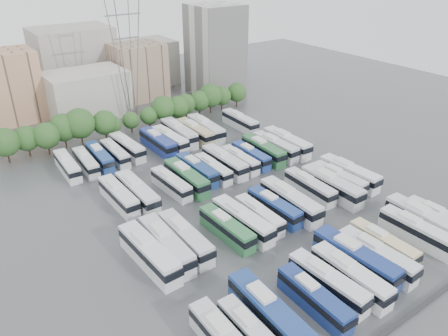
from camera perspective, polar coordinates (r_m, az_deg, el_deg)
ground at (r=78.34m, az=2.58°, el=-4.69°), size 220.00×220.00×0.00m
parapet at (r=61.44m, az=22.81°, el=-17.49°), size 56.00×0.50×0.50m
tree_line at (r=108.70m, az=-11.88°, el=6.79°), size 66.67×7.61×8.82m
city_buildings at (r=132.73m, az=-19.91°, el=11.00°), size 102.00×35.00×20.00m
apartment_tower at (r=136.39m, az=-1.13°, el=15.20°), size 14.00×14.00×26.00m
electricity_pylon at (r=113.18m, az=-12.66°, el=15.01°), size 9.00×6.91×33.83m
bus_r0_s1 at (r=53.41m, az=3.66°, el=-20.83°), size 2.58×11.10×3.47m
bus_r0_s2 at (r=55.18m, az=5.93°, el=-18.34°), size 3.56×13.81×4.30m
bus_r0_s4 at (r=58.23m, az=11.71°, el=-16.32°), size 2.86×11.69×3.65m
bus_r0_s5 at (r=60.70m, az=13.40°, el=-14.31°), size 3.22×12.25×3.81m
bus_r0_s6 at (r=62.36m, az=16.19°, el=-13.35°), size 2.90×12.49×3.91m
bus_r0_s7 at (r=65.20m, az=16.81°, el=-11.24°), size 3.50×13.61×4.24m
bus_r0_s8 at (r=66.90m, az=19.33°, el=-10.76°), size 3.02×12.40×3.87m
bus_r0_s9 at (r=69.90m, az=20.06°, el=-9.27°), size 2.48×11.21×3.52m
bus_r0_s11 at (r=74.29m, az=23.89°, el=-7.55°), size 2.87×12.33×3.86m
bus_r0_s12 at (r=76.99m, az=24.71°, el=-6.30°), size 3.38×13.50×4.21m
bus_r0_s13 at (r=79.27m, az=26.33°, el=-5.94°), size 2.74×11.50×3.59m
bus_r1_s0 at (r=64.27m, az=-9.75°, el=-10.93°), size 3.52×13.70×4.27m
bus_r1_s1 at (r=65.59m, az=-7.56°, el=-9.89°), size 3.30×13.45×4.20m
bus_r1_s2 at (r=66.83m, az=-5.09°, el=-9.04°), size 2.99×12.83×4.01m
bus_r1_s4 at (r=68.90m, az=0.36°, el=-7.84°), size 2.94×11.76×3.66m
bus_r1_s5 at (r=70.40m, az=2.46°, el=-6.85°), size 3.37×12.89×4.01m
bus_r1_s6 at (r=72.38m, az=4.62°, el=-6.15°), size 2.58×10.89×3.40m
bus_r1_s7 at (r=74.55m, az=6.58°, el=-5.07°), size 2.75×11.54×3.61m
bus_r1_s8 at (r=76.01m, az=8.66°, el=-4.27°), size 3.41×13.58×4.23m
bus_r1_s10 at (r=81.49m, az=11.13°, el=-2.41°), size 3.09×11.75×3.65m
bus_r1_s11 at (r=82.15m, az=13.88°, el=-2.25°), size 3.12×13.41×4.20m
bus_r1_s12 at (r=85.33m, az=14.76°, el=-1.38°), size 2.87×11.87×3.71m
bus_r1_s13 at (r=87.55m, az=16.04°, el=-0.66°), size 3.18×13.07×4.08m
bus_r2_s1 at (r=79.19m, az=-13.58°, el=-3.55°), size 2.79×12.23×3.83m
bus_r2_s2 at (r=79.31m, az=-11.24°, el=-3.12°), size 2.93×13.12×4.11m
bus_r2_s4 at (r=81.67m, az=-6.90°, el=-2.05°), size 2.90×11.26×3.50m
bus_r2_s5 at (r=82.99m, az=-4.95°, el=-1.24°), size 2.86×12.83×4.02m
bus_r2_s6 at (r=85.94m, az=-3.59°, el=-0.21°), size 2.78×12.11×3.79m
bus_r2_s7 at (r=86.60m, az=-1.47°, el=-0.08°), size 2.54×10.87×3.40m
bus_r2_s8 at (r=88.61m, az=0.08°, el=0.82°), size 2.80×12.83×4.02m
bus_r2_s9 at (r=90.23m, az=2.09°, el=1.09°), size 2.46×10.85×3.40m
bus_r2_s10 at (r=92.14m, az=3.54°, el=1.66°), size 2.66×11.11×3.47m
bus_r2_s11 at (r=94.25m, az=5.14°, el=2.38°), size 3.37×12.80×3.98m
bus_r2_s12 at (r=96.20m, az=6.70°, el=2.82°), size 2.92×12.63×3.95m
bus_r2_s13 at (r=98.20m, az=8.19°, el=3.32°), size 3.19×13.43×4.20m
bus_r3_s0 at (r=93.00m, az=-19.77°, el=0.31°), size 3.01×11.71×3.65m
bus_r3_s1 at (r=93.38m, az=-17.58°, el=0.73°), size 2.98×11.24×3.49m
bus_r3_s2 at (r=94.81m, az=-15.93°, el=1.43°), size 3.01×11.72×3.65m
bus_r3_s3 at (r=95.75m, az=-14.04°, el=1.89°), size 2.61×11.25×3.52m
bus_r3_s4 at (r=97.77m, az=-12.52°, el=2.71°), size 3.30×12.35×3.84m
bus_r3_s6 at (r=98.57m, az=-8.63°, el=3.34°), size 2.95×12.91×4.04m
bus_r3_s7 at (r=100.02m, az=-7.08°, el=3.75°), size 3.16×12.36×3.85m
bus_r3_s8 at (r=102.81m, az=-5.90°, el=4.60°), size 3.43×13.62×4.24m
bus_r3_s9 at (r=103.19m, az=-3.80°, el=4.72°), size 2.95×12.97×4.06m
bus_r3_s10 at (r=104.85m, az=-2.39°, el=5.18°), size 3.65×13.67×4.25m
bus_r3_s13 at (r=109.84m, az=2.09°, el=6.13°), size 3.05×12.40×3.87m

